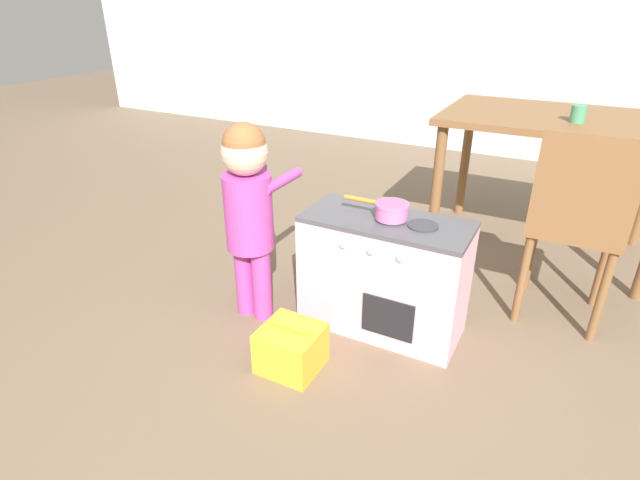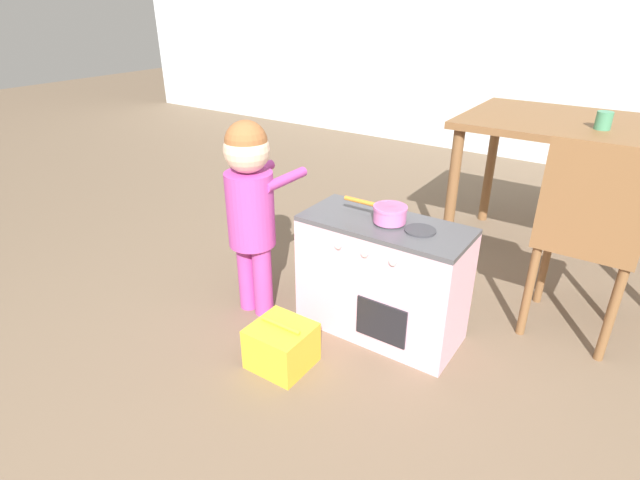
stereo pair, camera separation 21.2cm
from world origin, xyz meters
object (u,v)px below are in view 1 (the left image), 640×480
object	(u,v)px
cup_on_table	(578,114)
play_kitchen	(384,275)
child_figure	(248,200)
toy_pot	(391,209)
dining_table	(556,135)
toy_basket	(291,348)
dining_chair_near	(576,224)

from	to	relation	value
cup_on_table	play_kitchen	bearing A→B (deg)	-120.70
play_kitchen	child_figure	xyz separation A→B (m)	(-0.54, -0.18, 0.30)
play_kitchen	toy_pot	distance (m)	0.30
toy_pot	play_kitchen	bearing A→B (deg)	-177.68
dining_table	cup_on_table	size ratio (longest dim) A/B	14.09
toy_pot	child_figure	distance (m)	0.59
toy_pot	cup_on_table	size ratio (longest dim) A/B	3.37
child_figure	toy_basket	distance (m)	0.63
toy_pot	dining_chair_near	distance (m)	0.78
toy_pot	dining_table	world-z (taller)	dining_table
child_figure	cup_on_table	distance (m)	1.64
child_figure	toy_basket	size ratio (longest dim) A/B	3.91
child_figure	toy_basket	xyz separation A→B (m)	(0.34, -0.24, -0.47)
dining_table	cup_on_table	world-z (taller)	cup_on_table
dining_table	child_figure	bearing A→B (deg)	-128.86
dining_table	cup_on_table	distance (m)	0.21
dining_table	dining_chair_near	world-z (taller)	dining_chair_near
dining_chair_near	toy_basket	bearing A→B (deg)	-136.72
cup_on_table	toy_basket	bearing A→B (deg)	-119.41
play_kitchen	dining_table	bearing A→B (deg)	65.84
play_kitchen	child_figure	size ratio (longest dim) A/B	0.77
cup_on_table	dining_table	bearing A→B (deg)	122.49
dining_chair_near	cup_on_table	world-z (taller)	dining_chair_near
play_kitchen	toy_basket	world-z (taller)	play_kitchen
play_kitchen	cup_on_table	xyz separation A→B (m)	(0.58, 0.99, 0.55)
toy_basket	dining_table	distance (m)	1.79
play_kitchen	cup_on_table	distance (m)	1.27
toy_pot	toy_basket	size ratio (longest dim) A/B	1.21
dining_table	dining_chair_near	size ratio (longest dim) A/B	1.32
toy_pot	toy_basket	xyz separation A→B (m)	(-0.22, -0.42, -0.47)
play_kitchen	cup_on_table	size ratio (longest dim) A/B	8.36
child_figure	dining_chair_near	size ratio (longest dim) A/B	1.01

